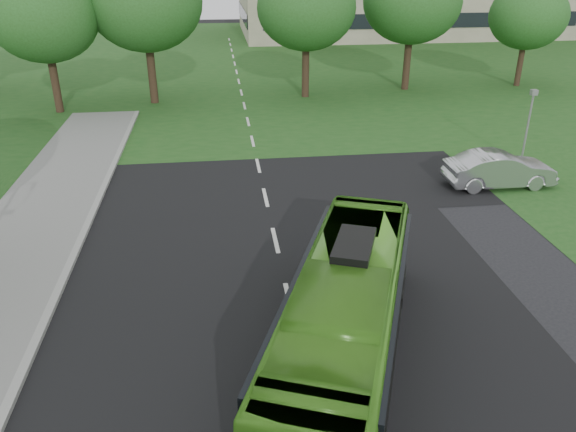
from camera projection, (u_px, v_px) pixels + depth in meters
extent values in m
plane|color=black|center=(299.00, 342.00, 15.33)|extent=(160.00, 160.00, 0.00)
cube|color=black|center=(250.00, 131.00, 33.25)|extent=(14.00, 120.00, 0.01)
cube|color=black|center=(258.00, 166.00, 27.87)|extent=(80.00, 12.00, 0.01)
cube|color=silver|center=(257.00, 159.00, 28.77)|extent=(0.15, 90.00, 0.01)
cube|color=#1C4E1A|center=(233.00, 58.00, 55.65)|extent=(120.00, 60.00, 0.01)
cylinder|color=black|center=(56.00, 86.00, 36.46)|extent=(0.51, 0.51, 3.37)
ellipsoid|color=#27561C|center=(43.00, 16.00, 34.59)|extent=(6.70, 6.70, 5.69)
cylinder|color=black|center=(152.00, 76.00, 38.67)|extent=(0.55, 0.55, 3.65)
ellipsoid|color=#27561C|center=(145.00, 2.00, 36.59)|extent=(7.52, 7.52, 6.39)
cylinder|color=black|center=(305.00, 73.00, 40.33)|extent=(0.52, 0.52, 3.43)
ellipsoid|color=#27561C|center=(306.00, 7.00, 38.43)|extent=(6.82, 6.82, 5.80)
cylinder|color=black|center=(407.00, 66.00, 42.48)|extent=(0.53, 0.53, 3.54)
ellipsoid|color=#27561C|center=(412.00, 1.00, 40.50)|extent=(7.12, 7.12, 6.05)
cylinder|color=black|center=(519.00, 67.00, 43.75)|extent=(0.44, 0.44, 2.93)
ellipsoid|color=#27561C|center=(528.00, 16.00, 42.13)|extent=(5.76, 5.76, 4.90)
imported|color=#4B9723|center=(345.00, 318.00, 13.91)|extent=(6.03, 10.47, 2.87)
imported|color=#B4B5B9|center=(499.00, 169.00, 25.17)|extent=(4.85, 1.69, 1.60)
cylinder|color=gray|center=(527.00, 129.00, 27.59)|extent=(0.10, 0.10, 3.46)
cube|color=gray|center=(534.00, 92.00, 26.81)|extent=(0.35, 0.32, 0.26)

